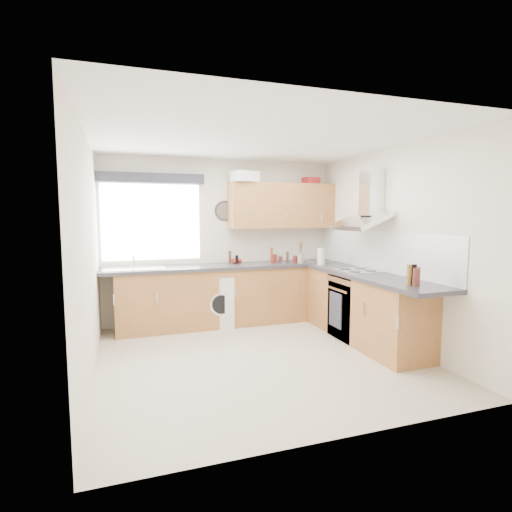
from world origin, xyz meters
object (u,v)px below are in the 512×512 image
object	(u,v)px
oven	(357,307)
upper_cabinets	(282,206)
washing_machine	(217,301)
extractor_hood	(366,206)

from	to	relation	value
oven	upper_cabinets	xyz separation A→B (m)	(-0.55, 1.32, 1.38)
oven	washing_machine	xyz separation A→B (m)	(-1.65, 1.17, -0.05)
oven	washing_machine	distance (m)	2.02
washing_machine	extractor_hood	bearing A→B (deg)	-17.18
oven	extractor_hood	size ratio (longest dim) A/B	1.09
oven	extractor_hood	bearing A→B (deg)	-0.00
washing_machine	oven	bearing A→B (deg)	-18.76
upper_cabinets	washing_machine	xyz separation A→B (m)	(-1.10, -0.15, -1.42)
extractor_hood	washing_machine	bearing A→B (deg)	146.19
oven	upper_cabinets	bearing A→B (deg)	112.54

